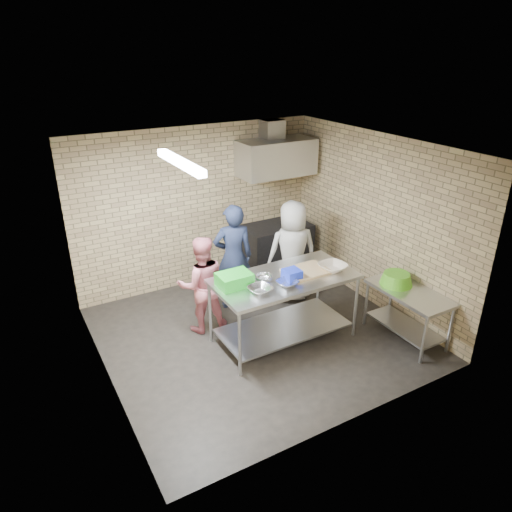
{
  "coord_description": "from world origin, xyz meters",
  "views": [
    {
      "loc": [
        -2.88,
        -5.03,
        3.88
      ],
      "look_at": [
        0.1,
        0.2,
        1.15
      ],
      "focal_mm": 33.22,
      "sensor_mm": 36.0,
      "label": 1
    }
  ],
  "objects_px": {
    "blue_tub": "(292,275)",
    "woman_pink": "(202,285)",
    "green_crate": "(234,280)",
    "bottle_green": "(292,157)",
    "stove": "(276,248)",
    "green_basin": "(396,279)",
    "woman_white": "(292,252)",
    "prep_table": "(284,308)",
    "man_navy": "(233,257)",
    "side_counter": "(406,314)"
  },
  "relations": [
    {
      "from": "woman_pink",
      "to": "woman_white",
      "type": "distance_m",
      "value": 1.64
    },
    {
      "from": "man_navy",
      "to": "woman_pink",
      "type": "relative_size",
      "value": 1.17
    },
    {
      "from": "man_navy",
      "to": "green_crate",
      "type": "bearing_deg",
      "value": 80.0
    },
    {
      "from": "man_navy",
      "to": "blue_tub",
      "type": "bearing_deg",
      "value": 116.42
    },
    {
      "from": "green_basin",
      "to": "bottle_green",
      "type": "bearing_deg",
      "value": 89.58
    },
    {
      "from": "stove",
      "to": "blue_tub",
      "type": "bearing_deg",
      "value": -116.85
    },
    {
      "from": "stove",
      "to": "blue_tub",
      "type": "height_order",
      "value": "blue_tub"
    },
    {
      "from": "blue_tub",
      "to": "bottle_green",
      "type": "xyz_separation_m",
      "value": [
        1.47,
        2.25,
        0.97
      ]
    },
    {
      "from": "blue_tub",
      "to": "bottle_green",
      "type": "height_order",
      "value": "bottle_green"
    },
    {
      "from": "side_counter",
      "to": "stove",
      "type": "distance_m",
      "value": 2.79
    },
    {
      "from": "green_crate",
      "to": "man_navy",
      "type": "bearing_deg",
      "value": 63.73
    },
    {
      "from": "prep_table",
      "to": "green_basin",
      "type": "bearing_deg",
      "value": -21.47
    },
    {
      "from": "stove",
      "to": "woman_white",
      "type": "xyz_separation_m",
      "value": [
        -0.32,
        -0.98,
        0.38
      ]
    },
    {
      "from": "prep_table",
      "to": "woman_white",
      "type": "bearing_deg",
      "value": 51.13
    },
    {
      "from": "side_counter",
      "to": "woman_white",
      "type": "relative_size",
      "value": 0.72
    },
    {
      "from": "side_counter",
      "to": "stove",
      "type": "relative_size",
      "value": 1.0
    },
    {
      "from": "green_crate",
      "to": "blue_tub",
      "type": "height_order",
      "value": "green_crate"
    },
    {
      "from": "green_basin",
      "to": "man_navy",
      "type": "relative_size",
      "value": 0.27
    },
    {
      "from": "green_crate",
      "to": "woman_pink",
      "type": "bearing_deg",
      "value": 105.0
    },
    {
      "from": "side_counter",
      "to": "man_navy",
      "type": "bearing_deg",
      "value": 130.08
    },
    {
      "from": "prep_table",
      "to": "bottle_green",
      "type": "bearing_deg",
      "value": 54.79
    },
    {
      "from": "woman_white",
      "to": "prep_table",
      "type": "bearing_deg",
      "value": 67.05
    },
    {
      "from": "stove",
      "to": "green_basin",
      "type": "distance_m",
      "value": 2.57
    },
    {
      "from": "bottle_green",
      "to": "woman_pink",
      "type": "distance_m",
      "value": 3.04
    },
    {
      "from": "prep_table",
      "to": "woman_pink",
      "type": "height_order",
      "value": "woman_pink"
    },
    {
      "from": "woman_white",
      "to": "bottle_green",
      "type": "bearing_deg",
      "value": -106.3
    },
    {
      "from": "green_crate",
      "to": "woman_pink",
      "type": "distance_m",
      "value": 0.78
    },
    {
      "from": "blue_tub",
      "to": "woman_pink",
      "type": "xyz_separation_m",
      "value": [
        -0.93,
        0.9,
        -0.32
      ]
    },
    {
      "from": "blue_tub",
      "to": "woman_white",
      "type": "relative_size",
      "value": 0.13
    },
    {
      "from": "prep_table",
      "to": "side_counter",
      "type": "bearing_deg",
      "value": -28.94
    },
    {
      "from": "prep_table",
      "to": "blue_tub",
      "type": "xyz_separation_m",
      "value": [
        0.05,
        -0.1,
        0.56
      ]
    },
    {
      "from": "prep_table",
      "to": "bottle_green",
      "type": "relative_size",
      "value": 13.02
    },
    {
      "from": "green_basin",
      "to": "woman_pink",
      "type": "height_order",
      "value": "woman_pink"
    },
    {
      "from": "woman_pink",
      "to": "bottle_green",
      "type": "bearing_deg",
      "value": -137.73
    },
    {
      "from": "side_counter",
      "to": "prep_table",
      "type": "bearing_deg",
      "value": 151.06
    },
    {
      "from": "bottle_green",
      "to": "man_navy",
      "type": "distance_m",
      "value": 2.28
    },
    {
      "from": "man_navy",
      "to": "stove",
      "type": "bearing_deg",
      "value": -133.22
    },
    {
      "from": "woman_pink",
      "to": "man_navy",
      "type": "bearing_deg",
      "value": -138.77
    },
    {
      "from": "prep_table",
      "to": "man_navy",
      "type": "distance_m",
      "value": 1.24
    },
    {
      "from": "bottle_green",
      "to": "green_basin",
      "type": "bearing_deg",
      "value": -90.42
    },
    {
      "from": "green_basin",
      "to": "side_counter",
      "type": "bearing_deg",
      "value": -85.43
    },
    {
      "from": "bottle_green",
      "to": "woman_pink",
      "type": "height_order",
      "value": "bottle_green"
    },
    {
      "from": "green_crate",
      "to": "stove",
      "type": "bearing_deg",
      "value": 45.37
    },
    {
      "from": "stove",
      "to": "blue_tub",
      "type": "distance_m",
      "value": 2.33
    },
    {
      "from": "green_basin",
      "to": "bottle_green",
      "type": "distance_m",
      "value": 2.98
    },
    {
      "from": "green_crate",
      "to": "bottle_green",
      "type": "xyz_separation_m",
      "value": [
        2.22,
        2.03,
        0.95
      ]
    },
    {
      "from": "green_crate",
      "to": "bottle_green",
      "type": "relative_size",
      "value": 2.89
    },
    {
      "from": "green_crate",
      "to": "green_basin",
      "type": "relative_size",
      "value": 0.94
    },
    {
      "from": "green_crate",
      "to": "woman_white",
      "type": "xyz_separation_m",
      "value": [
        1.45,
        0.81,
        -0.23
      ]
    },
    {
      "from": "green_crate",
      "to": "blue_tub",
      "type": "xyz_separation_m",
      "value": [
        0.75,
        -0.22,
        -0.02
      ]
    }
  ]
}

